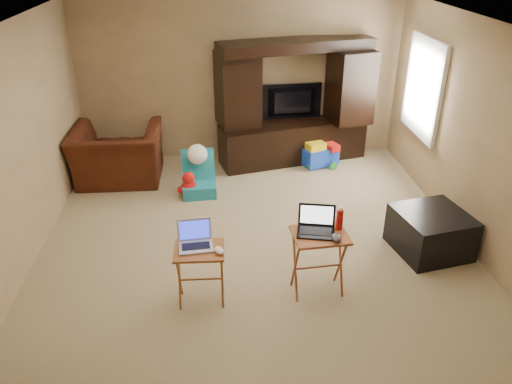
{
  "coord_description": "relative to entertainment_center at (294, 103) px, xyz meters",
  "views": [
    {
      "loc": [
        -0.41,
        -4.96,
        3.29
      ],
      "look_at": [
        0.0,
        -0.2,
        0.8
      ],
      "focal_mm": 35.0,
      "sensor_mm": 36.0,
      "label": 1
    }
  ],
  "objects": [
    {
      "name": "recliner",
      "position": [
        -2.66,
        -0.54,
        -0.55
      ],
      "size": [
        1.25,
        1.09,
        0.81
      ],
      "primitive_type": "imported",
      "rotation": [
        0.0,
        0.0,
        3.14
      ],
      "color": "#4D1C10",
      "rests_on": "floor"
    },
    {
      "name": "ceiling",
      "position": [
        -0.82,
        -2.43,
        1.55
      ],
      "size": [
        5.5,
        5.5,
        0.0
      ],
      "primitive_type": "plane",
      "rotation": [
        3.14,
        0.0,
        0.0
      ],
      "color": "silver",
      "rests_on": "ground"
    },
    {
      "name": "mouse_right",
      "position": [
        -0.12,
        -3.47,
        -0.23
      ],
      "size": [
        0.1,
        0.15,
        0.06
      ],
      "primitive_type": "ellipsoid",
      "rotation": [
        0.0,
        0.0,
        -0.11
      ],
      "color": "#414045",
      "rests_on": "tray_table_right"
    },
    {
      "name": "tray_table_right",
      "position": [
        -0.25,
        -3.35,
        -0.61
      ],
      "size": [
        0.56,
        0.47,
        0.69
      ],
      "primitive_type": "cube",
      "rotation": [
        0.0,
        0.0,
        0.08
      ],
      "color": "#A55827",
      "rests_on": "floor"
    },
    {
      "name": "child_rocker",
      "position": [
        -1.49,
        -1.08,
        -0.65
      ],
      "size": [
        0.5,
        0.56,
        0.61
      ],
      "primitive_type": null,
      "rotation": [
        0.0,
        0.0,
        0.07
      ],
      "color": "teal",
      "rests_on": "floor"
    },
    {
      "name": "television",
      "position": [
        0.0,
        0.13,
        -0.04
      ],
      "size": [
        0.97,
        0.21,
        0.56
      ],
      "primitive_type": "imported",
      "rotation": [
        0.0,
        0.0,
        3.23
      ],
      "color": "black",
      "rests_on": "entertainment_center"
    },
    {
      "name": "wall_right",
      "position": [
        1.68,
        -2.43,
        0.3
      ],
      "size": [
        0.0,
        5.5,
        5.5
      ],
      "primitive_type": "plane",
      "rotation": [
        1.57,
        0.0,
        -1.57
      ],
      "color": "tan",
      "rests_on": "ground"
    },
    {
      "name": "entertainment_center",
      "position": [
        0.0,
        0.0,
        0.0
      ],
      "size": [
        2.4,
        1.12,
        1.91
      ],
      "primitive_type": "cube",
      "rotation": [
        0.0,
        0.0,
        0.24
      ],
      "color": "black",
      "rests_on": "floor"
    },
    {
      "name": "laptop_right",
      "position": [
        -0.29,
        -3.33,
        -0.14
      ],
      "size": [
        0.42,
        0.36,
        0.24
      ],
      "primitive_type": "cube",
      "rotation": [
        0.0,
        0.0,
        -0.21
      ],
      "color": "black",
      "rests_on": "tray_table_right"
    },
    {
      "name": "mouse_left",
      "position": [
        -1.24,
        -3.48,
        -0.31
      ],
      "size": [
        0.12,
        0.15,
        0.05
      ],
      "primitive_type": "ellipsoid",
      "rotation": [
        0.0,
        0.0,
        0.34
      ],
      "color": "white",
      "rests_on": "tray_table_left"
    },
    {
      "name": "wall_left",
      "position": [
        -3.32,
        -2.43,
        0.3
      ],
      "size": [
        0.0,
        5.5,
        5.5
      ],
      "primitive_type": "plane",
      "rotation": [
        1.57,
        0.0,
        1.57
      ],
      "color": "tan",
      "rests_on": "ground"
    },
    {
      "name": "wall_front",
      "position": [
        -0.82,
        -5.18,
        0.3
      ],
      "size": [
        5.0,
        0.0,
        5.0
      ],
      "primitive_type": "plane",
      "rotation": [
        -1.57,
        0.0,
        0.0
      ],
      "color": "tan",
      "rests_on": "ground"
    },
    {
      "name": "window_frame",
      "position": [
        1.64,
        -0.88,
        0.45
      ],
      "size": [
        0.06,
        1.14,
        1.34
      ],
      "primitive_type": "cube",
      "color": "white",
      "rests_on": "ground"
    },
    {
      "name": "wall_back",
      "position": [
        -0.82,
        0.32,
        0.3
      ],
      "size": [
        5.0,
        0.0,
        5.0
      ],
      "primitive_type": "plane",
      "rotation": [
        1.57,
        0.0,
        0.0
      ],
      "color": "tan",
      "rests_on": "ground"
    },
    {
      "name": "water_bottle",
      "position": [
        -0.05,
        -3.27,
        -0.16
      ],
      "size": [
        0.07,
        0.07,
        0.21
      ],
      "primitive_type": "cylinder",
      "color": "#B8150B",
      "rests_on": "tray_table_right"
    },
    {
      "name": "laptop_left",
      "position": [
        -1.46,
        -3.38,
        -0.21
      ],
      "size": [
        0.35,
        0.3,
        0.24
      ],
      "primitive_type": "cube",
      "rotation": [
        0.0,
        0.0,
        0.09
      ],
      "color": "silver",
      "rests_on": "tray_table_left"
    },
    {
      "name": "ottoman",
      "position": [
        1.19,
        -2.73,
        -0.71
      ],
      "size": [
        0.89,
        0.89,
        0.49
      ],
      "primitive_type": "cube",
      "rotation": [
        0.0,
        0.0,
        0.2
      ],
      "color": "black",
      "rests_on": "floor"
    },
    {
      "name": "floor",
      "position": [
        -0.82,
        -2.43,
        -0.95
      ],
      "size": [
        5.5,
        5.5,
        0.0
      ],
      "primitive_type": "plane",
      "color": "#CAB88C",
      "rests_on": "ground"
    },
    {
      "name": "push_toy",
      "position": [
        0.4,
        -0.28,
        -0.75
      ],
      "size": [
        0.66,
        0.57,
        0.41
      ],
      "primitive_type": null,
      "rotation": [
        0.0,
        0.0,
        0.38
      ],
      "color": "blue",
      "rests_on": "floor"
    },
    {
      "name": "plush_toy",
      "position": [
        -1.63,
        -1.14,
        -0.77
      ],
      "size": [
        0.33,
        0.28,
        0.37
      ],
      "primitive_type": null,
      "color": "red",
      "rests_on": "floor"
    },
    {
      "name": "window_pane",
      "position": [
        1.66,
        -0.88,
        0.45
      ],
      "size": [
        0.0,
        1.2,
        1.2
      ],
      "primitive_type": "plane",
      "rotation": [
        1.57,
        0.0,
        -1.57
      ],
      "color": "white",
      "rests_on": "ground"
    },
    {
      "name": "tray_table_left",
      "position": [
        -1.43,
        -3.41,
        -0.64
      ],
      "size": [
        0.49,
        0.39,
        0.62
      ],
      "primitive_type": "cube",
      "rotation": [
        0.0,
        0.0,
        -0.02
      ],
      "color": "#A55A28",
      "rests_on": "floor"
    }
  ]
}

